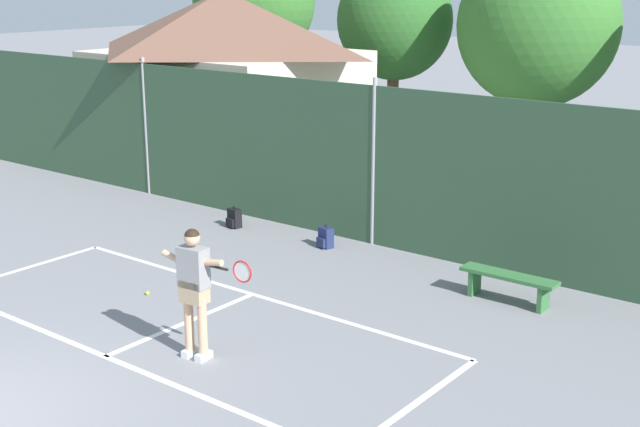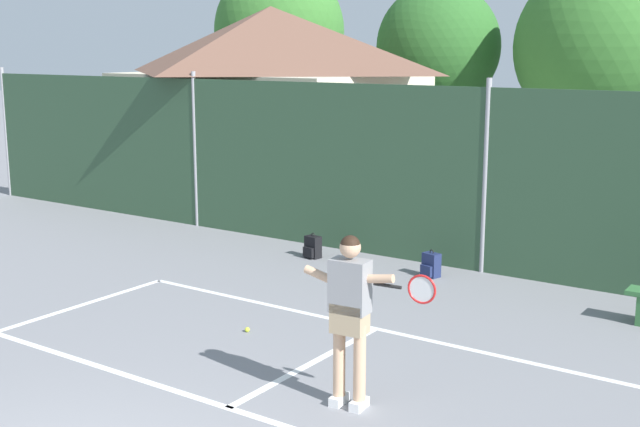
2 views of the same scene
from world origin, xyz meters
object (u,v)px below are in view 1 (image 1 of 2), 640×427
tennis_ball (148,293)px  backpack_black (234,219)px  courtside_bench (509,281)px  tennis_player (195,282)px  backpack_navy (325,238)px

tennis_ball → backpack_black: 4.04m
backpack_black → courtside_bench: 6.39m
tennis_ball → courtside_bench: bearing=34.8°
tennis_player → courtside_bench: tennis_player is taller
tennis_player → backpack_navy: tennis_player is taller
backpack_black → tennis_ball: bearing=-67.3°
backpack_navy → courtside_bench: bearing=-6.5°
backpack_black → courtside_bench: bearing=-3.3°
tennis_player → tennis_ball: tennis_player is taller
tennis_player → tennis_ball: (-2.38, 1.17, -1.08)m
backpack_black → courtside_bench: size_ratio=0.29×
tennis_player → backpack_black: 6.34m
courtside_bench → backpack_black: bearing=176.7°
backpack_black → backpack_navy: bearing=2.3°
backpack_black → courtside_bench: (6.38, -0.37, 0.17)m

